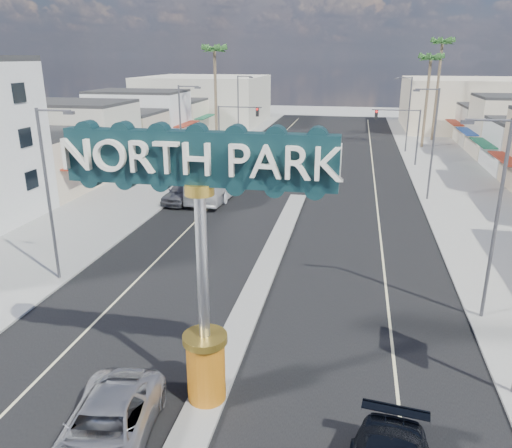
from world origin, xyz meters
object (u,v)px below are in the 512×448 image
at_px(palm_right_mid, 431,62).
at_px(car_parked_left, 184,192).
at_px(streetlight_l_near, 50,188).
at_px(streetlight_r_mid, 432,139).
at_px(palm_left_far, 215,55).
at_px(gateway_sign, 201,241).
at_px(streetlight_r_near, 494,212).
at_px(palm_right_far, 442,48).
at_px(streetlight_l_far, 239,107).
at_px(traffic_signal_right, 401,126).
at_px(streetlight_r_far, 408,111).
at_px(suv_left, 105,430).
at_px(city_bus, 222,176).
at_px(traffic_signal_left, 234,122).
at_px(streetlight_l_mid, 182,132).

height_order(palm_right_mid, car_parked_left, palm_right_mid).
relative_size(streetlight_l_near, streetlight_r_mid, 1.00).
bearing_deg(palm_left_far, streetlight_r_mid, -40.48).
xyz_separation_m(gateway_sign, streetlight_r_mid, (10.43, 28.02, -0.86)).
distance_m(palm_right_mid, car_parked_left, 38.79).
xyz_separation_m(streetlight_r_near, palm_right_far, (4.57, 52.00, 7.32)).
distance_m(streetlight_l_far, streetlight_r_near, 46.90).
bearing_deg(traffic_signal_right, streetlight_l_far, 157.80).
bearing_deg(streetlight_r_far, suv_left, -103.56).
bearing_deg(palm_left_far, suv_left, -78.11).
height_order(gateway_sign, streetlight_l_far, gateway_sign).
relative_size(streetlight_r_near, car_parked_left, 1.77).
distance_m(streetlight_r_near, streetlight_r_far, 42.00).
bearing_deg(city_bus, traffic_signal_right, 47.05).
height_order(suv_left, car_parked_left, car_parked_left).
bearing_deg(car_parked_left, streetlight_r_mid, 20.02).
bearing_deg(streetlight_r_near, car_parked_left, 141.29).
bearing_deg(palm_right_far, streetlight_l_near, -116.06).
bearing_deg(streetlight_r_near, streetlight_l_far, 116.42).
height_order(streetlight_r_mid, palm_right_far, palm_right_far).
height_order(streetlight_r_mid, suv_left, streetlight_r_mid).
bearing_deg(traffic_signal_left, gateway_sign, -77.67).
xyz_separation_m(gateway_sign, car_parked_left, (-9.00, 23.59, -5.06)).
relative_size(palm_left_far, suv_left, 2.35).
height_order(streetlight_r_near, city_bus, streetlight_r_near).
relative_size(traffic_signal_left, suv_left, 1.08).
bearing_deg(streetlight_r_near, streetlight_r_mid, 90.00).
distance_m(streetlight_l_far, palm_left_far, 7.21).
xyz_separation_m(traffic_signal_right, streetlight_l_near, (-19.62, -33.99, 0.79)).
height_order(streetlight_r_near, palm_right_far, palm_right_far).
xyz_separation_m(streetlight_l_mid, city_bus, (3.83, -1.32, -3.50)).
xyz_separation_m(traffic_signal_left, suv_left, (6.88, -44.79, -3.50)).
xyz_separation_m(traffic_signal_right, palm_right_far, (5.82, 18.01, 8.11)).
height_order(streetlight_l_near, palm_right_far, palm_right_far).
distance_m(palm_right_far, car_parked_left, 45.12).
xyz_separation_m(gateway_sign, streetlight_l_near, (-10.43, 8.02, -0.86)).
bearing_deg(streetlight_l_far, suv_left, -81.25).
height_order(streetlight_r_near, palm_right_mid, palm_right_mid).
height_order(streetlight_l_mid, palm_left_far, palm_left_far).
height_order(palm_left_far, palm_right_mid, palm_left_far).
bearing_deg(streetlight_r_near, palm_right_mid, 86.81).
bearing_deg(gateway_sign, streetlight_r_far, 78.22).
xyz_separation_m(traffic_signal_left, palm_left_far, (-3.82, 6.01, 7.22)).
distance_m(streetlight_r_far, car_parked_left, 33.07).
height_order(streetlight_l_near, streetlight_r_mid, same).
height_order(traffic_signal_right, palm_right_mid, palm_right_mid).
xyz_separation_m(suv_left, car_parked_left, (-6.70, 26.37, 0.09)).
bearing_deg(city_bus, streetlight_l_near, -98.67).
bearing_deg(palm_left_far, streetlight_l_mid, -82.69).
distance_m(traffic_signal_right, palm_right_mid, 14.10).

